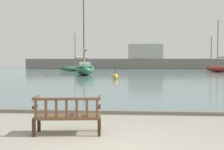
{
  "coord_description": "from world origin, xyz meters",
  "views": [
    {
      "loc": [
        0.49,
        -4.54,
        1.76
      ],
      "look_at": [
        -0.5,
        10.0,
        1.0
      ],
      "focal_mm": 40.0,
      "sensor_mm": 36.0,
      "label": 1
    }
  ],
  "objects_px": {
    "park_bench": "(68,115)",
    "sailboat_outer_starboard": "(218,68)",
    "channel_buoy": "(115,76)",
    "sailboat_nearest_port": "(84,68)",
    "sailboat_far_port": "(76,68)"
  },
  "relations": [
    {
      "from": "sailboat_nearest_port",
      "to": "channel_buoy",
      "type": "distance_m",
      "value": 9.66
    },
    {
      "from": "park_bench",
      "to": "channel_buoy",
      "type": "relative_size",
      "value": 1.32
    },
    {
      "from": "sailboat_outer_starboard",
      "to": "sailboat_far_port",
      "type": "xyz_separation_m",
      "value": [
        -24.97,
        2.66,
        -0.13
      ]
    },
    {
      "from": "sailboat_outer_starboard",
      "to": "channel_buoy",
      "type": "distance_m",
      "value": 25.13
    },
    {
      "from": "sailboat_far_port",
      "to": "sailboat_outer_starboard",
      "type": "bearing_deg",
      "value": -6.09
    },
    {
      "from": "channel_buoy",
      "to": "sailboat_far_port",
      "type": "bearing_deg",
      "value": 111.48
    },
    {
      "from": "park_bench",
      "to": "sailboat_nearest_port",
      "type": "height_order",
      "value": "sailboat_nearest_port"
    },
    {
      "from": "park_bench",
      "to": "sailboat_far_port",
      "type": "bearing_deg",
      "value": 101.78
    },
    {
      "from": "sailboat_nearest_port",
      "to": "sailboat_far_port",
      "type": "height_order",
      "value": "sailboat_nearest_port"
    },
    {
      "from": "sailboat_outer_starboard",
      "to": "channel_buoy",
      "type": "bearing_deg",
      "value": -130.9
    },
    {
      "from": "park_bench",
      "to": "channel_buoy",
      "type": "xyz_separation_m",
      "value": [
        0.13,
        18.56,
        -0.11
      ]
    },
    {
      "from": "park_bench",
      "to": "sailboat_outer_starboard",
      "type": "bearing_deg",
      "value": 66.18
    },
    {
      "from": "sailboat_nearest_port",
      "to": "channel_buoy",
      "type": "relative_size",
      "value": 9.44
    },
    {
      "from": "channel_buoy",
      "to": "sailboat_outer_starboard",
      "type": "bearing_deg",
      "value": 49.1
    },
    {
      "from": "park_bench",
      "to": "sailboat_outer_starboard",
      "type": "height_order",
      "value": "sailboat_outer_starboard"
    }
  ]
}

